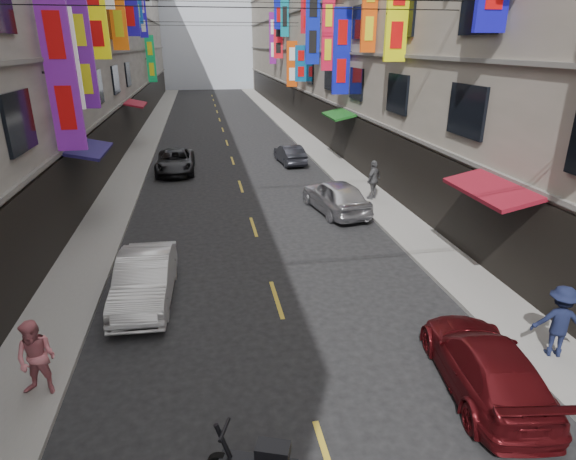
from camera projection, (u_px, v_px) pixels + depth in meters
name	position (u px, v px, depth m)	size (l,w,h in m)	color
sidewalk_left	(144.00, 145.00, 34.90)	(2.00, 90.00, 0.12)	slate
sidewalk_right	(305.00, 139.00, 36.87)	(2.00, 90.00, 0.12)	slate
building_row_left	(30.00, 0.00, 30.51)	(10.14, 90.00, 19.00)	gray
building_row_right	(389.00, 5.00, 34.46)	(10.14, 90.00, 19.00)	gray
haze_block	(205.00, 17.00, 77.84)	(18.00, 8.00, 22.00)	silver
street_awnings	(216.00, 144.00, 19.93)	(13.99, 35.20, 0.41)	#124319
lane_markings	(230.00, 151.00, 33.15)	(0.12, 80.20, 0.01)	gold
scooter_far_right	(335.00, 202.00, 21.00)	(0.62, 1.79, 1.14)	black
car_left_mid	(145.00, 279.00, 13.56)	(1.45, 4.17, 1.37)	silver
car_left_far	(175.00, 161.00, 27.43)	(2.09, 4.53, 1.26)	black
car_right_near	(485.00, 364.00, 10.07)	(1.72, 4.24, 1.23)	#540E12
car_right_mid	(336.00, 196.00, 20.83)	(1.74, 4.31, 1.47)	#BDBCC1
car_right_far	(290.00, 154.00, 29.45)	(1.23, 3.53, 1.16)	#27282F
pedestrian_lfar	(36.00, 358.00, 9.70)	(0.81, 0.56, 1.67)	#C56871
pedestrian_rnear	(559.00, 321.00, 10.93)	(1.13, 0.58, 1.74)	#121733
pedestrian_rfar	(374.00, 180.00, 22.23)	(1.06, 0.60, 1.81)	#4F4E51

